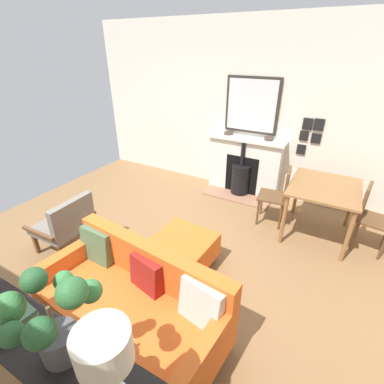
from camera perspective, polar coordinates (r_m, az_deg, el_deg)
The scene contains 17 objects.
ground_plane at distance 3.59m, azimuth -9.35°, elevation -14.06°, with size 5.17×5.46×0.01m, color olive.
wall_left at distance 5.03m, azimuth 8.35°, elevation 16.51°, with size 0.12×5.46×2.81m, color silver.
fireplace at distance 4.99m, azimuth 10.54°, elevation 4.84°, with size 0.61×1.33×1.01m.
mirror_over_mantel at distance 4.81m, azimuth 12.21°, elevation 17.04°, with size 0.04×0.88×0.89m.
mantel_bowl_near at distance 4.94m, azimuth 7.50°, elevation 11.94°, with size 0.16×0.16×0.04m.
mantel_bowl_far at distance 4.73m, azimuth 15.54°, elevation 10.56°, with size 0.15×0.15×0.05m.
sofa at distance 2.72m, azimuth -12.03°, elevation -21.17°, with size 0.96×1.82×0.79m.
ottoman at distance 3.38m, azimuth -1.44°, elevation -11.27°, with size 0.61×0.70×0.39m.
armchair_accent at distance 3.81m, azimuth -24.52°, elevation -5.70°, with size 0.69×0.60×0.77m.
console_table at distance 2.18m, azimuth -28.31°, elevation -27.00°, with size 0.37×1.62×0.79m.
table_lamp_far_end at distance 1.46m, azimuth -17.74°, elevation -28.57°, with size 0.26×0.26×0.50m.
potted_plant at distance 1.73m, azimuth -27.33°, elevation -21.82°, with size 0.48×0.46×0.61m.
book_stack at distance 2.23m, azimuth -33.01°, elevation -21.25°, with size 0.26×0.22×0.09m.
dining_table at distance 4.03m, azimuth 25.51°, elevation -0.18°, with size 0.98×0.85×0.76m.
dining_chair_near_fireplace at distance 4.15m, azimuth 17.55°, elevation -0.11°, with size 0.44×0.44×0.88m.
dining_chair_by_back_wall at distance 4.14m, azimuth 32.74°, elevation -3.68°, with size 0.45×0.45×0.87m.
photo_gallery_row at distance 4.70m, azimuth 23.13°, elevation 10.99°, with size 0.02×0.32×0.58m.
Camera 1 is at (2.02, 1.78, 2.37)m, focal length 25.88 mm.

